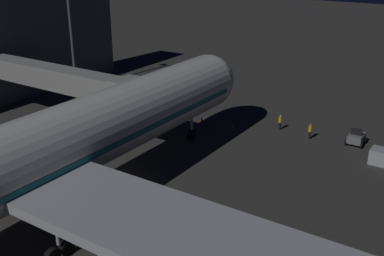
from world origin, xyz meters
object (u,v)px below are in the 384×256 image
object	(u,v)px
baggage_container_near_belt	(380,156)
traffic_cone_nose_port	(232,126)
ground_crew_marshaller_fwd	(280,122)
apron_floodlight_mast	(70,19)
traffic_cone_nose_starboard	(201,119)
airliner_at_gate	(5,170)
baggage_tug_lead	(356,138)
ground_crew_by_tug	(310,130)
jet_bridge	(67,80)

from	to	relation	value
baggage_container_near_belt	traffic_cone_nose_port	xyz separation A→B (m)	(16.97, -0.30, -0.49)
ground_crew_marshaller_fwd	traffic_cone_nose_port	distance (m)	5.66
apron_floodlight_mast	traffic_cone_nose_starboard	size ratio (longest dim) A/B	33.03
traffic_cone_nose_starboard	airliner_at_gate	bearing A→B (deg)	94.34
airliner_at_gate	traffic_cone_nose_starboard	xyz separation A→B (m)	(2.20, -28.99, -5.67)
airliner_at_gate	baggage_tug_lead	xyz separation A→B (m)	(-15.89, -32.21, -5.17)
baggage_container_near_belt	apron_floodlight_mast	bearing A→B (deg)	-1.90
airliner_at_gate	traffic_cone_nose_starboard	distance (m)	29.62
airliner_at_gate	ground_crew_by_tug	distance (m)	33.26
jet_bridge	ground_crew_by_tug	distance (m)	28.22
airliner_at_gate	ground_crew_by_tug	bearing A→B (deg)	-109.65
ground_crew_marshaller_fwd	traffic_cone_nose_port	world-z (taller)	ground_crew_marshaller_fwd
ground_crew_marshaller_fwd	traffic_cone_nose_starboard	xyz separation A→B (m)	(9.29, 2.75, -0.74)
baggage_tug_lead	traffic_cone_nose_starboard	bearing A→B (deg)	10.09
apron_floodlight_mast	baggage_container_near_belt	size ratio (longest dim) A/B	9.96
jet_bridge	traffic_cone_nose_port	distance (m)	19.99
apron_floodlight_mast	baggage_tug_lead	size ratio (longest dim) A/B	8.06
apron_floodlight_mast	traffic_cone_nose_starboard	bearing A→B (deg)	177.10
ground_crew_marshaller_fwd	ground_crew_by_tug	bearing A→B (deg)	169.07
airliner_at_gate	jet_bridge	bearing A→B (deg)	-53.21
apron_floodlight_mast	traffic_cone_nose_port	distance (m)	29.56
baggage_container_near_belt	jet_bridge	bearing A→B (deg)	17.86
apron_floodlight_mast	baggage_tug_lead	distance (m)	42.57
baggage_tug_lead	apron_floodlight_mast	bearing A→B (deg)	2.82
airliner_at_gate	apron_floodlight_mast	distance (m)	39.77
traffic_cone_nose_starboard	baggage_tug_lead	bearing A→B (deg)	-169.91
airliner_at_gate	jet_bridge	xyz separation A→B (m)	(13.57, -18.14, 0.10)
baggage_tug_lead	baggage_container_near_belt	world-z (taller)	baggage_tug_lead
ground_crew_marshaller_fwd	ground_crew_by_tug	size ratio (longest dim) A/B	1.00
ground_crew_by_tug	traffic_cone_nose_port	world-z (taller)	ground_crew_by_tug
jet_bridge	traffic_cone_nose_starboard	bearing A→B (deg)	-136.32
baggage_container_near_belt	baggage_tug_lead	bearing A→B (deg)	-46.98
jet_bridge	ground_crew_marshaller_fwd	bearing A→B (deg)	-146.65
jet_bridge	baggage_container_near_belt	xyz separation A→B (m)	(-32.74, -10.55, -5.28)
traffic_cone_nose_port	airliner_at_gate	bearing A→B (deg)	85.66
apron_floodlight_mast	traffic_cone_nose_starboard	distance (m)	25.48
traffic_cone_nose_starboard	traffic_cone_nose_port	bearing A→B (deg)	180.00
jet_bridge	traffic_cone_nose_starboard	size ratio (longest dim) A/B	46.70
baggage_container_near_belt	traffic_cone_nose_starboard	size ratio (longest dim) A/B	3.31
baggage_tug_lead	baggage_container_near_belt	size ratio (longest dim) A/B	1.24
airliner_at_gate	traffic_cone_nose_port	distance (m)	29.62
baggage_tug_lead	baggage_container_near_belt	xyz separation A→B (m)	(-3.29, 3.52, -0.01)
baggage_container_near_belt	ground_crew_by_tug	distance (m)	8.43
baggage_container_near_belt	airliner_at_gate	bearing A→B (deg)	56.25
ground_crew_marshaller_fwd	ground_crew_by_tug	distance (m)	4.04
ground_crew_by_tug	baggage_tug_lead	bearing A→B (deg)	-165.59
apron_floodlight_mast	ground_crew_marshaller_fwd	world-z (taller)	apron_floodlight_mast
baggage_tug_lead	airliner_at_gate	bearing A→B (deg)	63.75
ground_crew_marshaller_fwd	traffic_cone_nose_port	xyz separation A→B (m)	(4.89, 2.75, -0.74)
jet_bridge	ground_crew_marshaller_fwd	distance (m)	25.24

